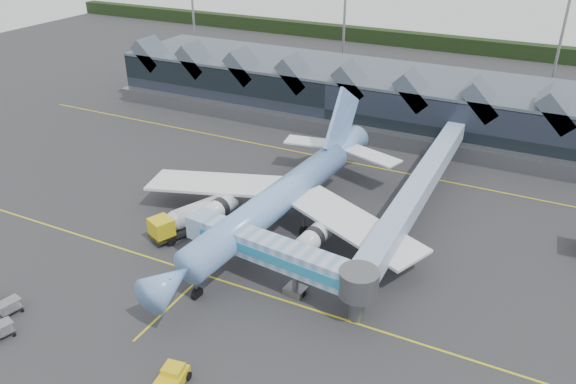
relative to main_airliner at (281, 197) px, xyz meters
The scene contains 9 objects.
ground 7.45m from the main_airliner, 120.37° to the right, with size 260.00×260.00×0.00m, color #252528.
taxi_stripes 7.13m from the main_airliner, 122.68° to the left, with size 120.00×60.00×0.01m.
tree_line_far 104.84m from the main_airliner, 91.67° to the left, with size 260.00×4.00×4.00m, color black.
terminal 42.91m from the main_airliner, 100.92° to the left, with size 90.00×22.25×12.52m.
light_masts 60.85m from the main_airliner, 72.69° to the left, with size 132.40×42.56×22.45m.
main_airliner is the anchor object (origin of this frame).
jet_bridge 13.39m from the main_airliner, 59.53° to the right, with size 23.29×5.93×5.90m.
fuel_truck 11.74m from the main_airliner, 148.70° to the right, with size 6.39×10.56×3.62m.
pushback_tug 28.50m from the main_airliner, 82.62° to the right, with size 2.94×4.14×1.72m.
Camera 1 is at (31.67, -50.08, 37.86)m, focal length 35.00 mm.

